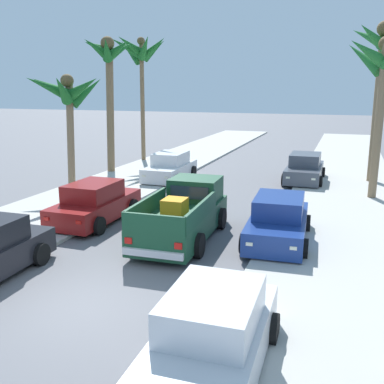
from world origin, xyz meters
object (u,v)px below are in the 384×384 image
pickup_truck (184,215)px  car_left_mid (305,169)px  car_left_far (212,337)px  car_right_far (95,204)px  car_right_mid (170,168)px  palm_tree_left_fore (383,57)px  car_left_near (278,221)px  palm_tree_right_mid (108,66)px  palm_tree_left_back (140,55)px  palm_tree_right_fore (67,95)px  palm_tree_left_mid (382,68)px

pickup_truck → car_left_mid: pickup_truck is taller
car_left_far → car_right_far: size_ratio=1.01×
pickup_truck → car_right_mid: bearing=114.9°
palm_tree_left_fore → car_left_near: bearing=-106.4°
palm_tree_right_mid → car_right_far: bearing=-64.4°
palm_tree_left_back → car_left_mid: bearing=-16.8°
pickup_truck → palm_tree_left_fore: (6.39, 11.85, 5.69)m
palm_tree_left_fore → palm_tree_right_fore: palm_tree_left_fore is taller
car_left_mid → palm_tree_left_back: (-11.19, 3.38, 6.37)m
car_right_mid → palm_tree_right_fore: bearing=-133.0°
palm_tree_left_mid → car_left_far: bearing=-102.5°
car_left_near → car_right_mid: 10.75m
pickup_truck → car_left_near: (3.08, 0.56, -0.07)m
palm_tree_left_fore → car_right_far: bearing=-132.0°
pickup_truck → palm_tree_right_fore: size_ratio=0.93×
palm_tree_left_back → car_left_near: bearing=-50.0°
pickup_truck → palm_tree_left_back: size_ratio=0.64×
car_left_far → palm_tree_left_mid: 15.47m
car_right_mid → palm_tree_left_mid: palm_tree_left_mid is taller
car_left_near → palm_tree_right_fore: (-10.73, 4.18, 3.93)m
car_right_mid → palm_tree_left_back: size_ratio=0.52×
car_right_mid → car_right_far: 8.10m
car_left_near → palm_tree_left_fore: (3.31, 11.29, 5.76)m
car_left_near → car_left_mid: 10.07m
pickup_truck → palm_tree_right_fore: palm_tree_right_fore is taller
car_right_far → car_left_mid: bearing=56.2°
palm_tree_left_fore → palm_tree_right_mid: 14.72m
palm_tree_left_back → palm_tree_left_mid: bearing=-24.3°
car_left_mid → car_left_far: (0.05, -17.40, 0.00)m
car_left_mid → palm_tree_right_mid: (-11.13, -0.97, 5.47)m
car_left_far → palm_tree_left_back: (-11.24, 20.78, 6.37)m
car_left_far → palm_tree_left_mid: palm_tree_left_mid is taller
palm_tree_right_mid → palm_tree_left_back: 4.44m
pickup_truck → car_right_mid: (-4.01, 8.65, -0.07)m
palm_tree_left_mid → car_left_near: bearing=-114.1°
pickup_truck → car_right_far: bearing=171.8°
palm_tree_left_back → pickup_truck: bearing=-59.6°
car_left_far → palm_tree_right_fore: size_ratio=0.76×
palm_tree_left_fore → palm_tree_left_mid: bearing=-92.7°
palm_tree_left_mid → palm_tree_left_back: 15.86m
car_right_mid → car_right_far: size_ratio=1.00×
car_left_mid → car_right_mid: (-6.98, -1.99, 0.00)m
pickup_truck → palm_tree_right_mid: palm_tree_right_mid is taller
pickup_truck → car_left_far: size_ratio=1.23×
car_right_mid → palm_tree_left_fore: (10.40, 3.20, 5.76)m
car_right_mid → palm_tree_right_mid: 6.94m
palm_tree_left_back → palm_tree_left_fore: bearing=-8.4°
car_right_mid → car_left_mid: bearing=15.9°
car_left_near → palm_tree_left_fore: size_ratio=0.53×
car_left_far → palm_tree_left_back: size_ratio=0.52×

